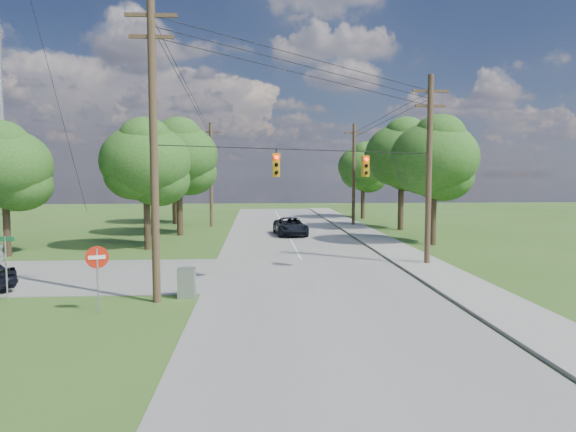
{
  "coord_description": "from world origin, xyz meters",
  "views": [
    {
      "loc": [
        -0.62,
        -19.91,
        5.06
      ],
      "look_at": [
        0.9,
        5.0,
        3.03
      ],
      "focal_mm": 32.0,
      "sensor_mm": 36.0,
      "label": 1
    }
  ],
  "objects": [
    {
      "name": "traffic_signals",
      "position": [
        2.55,
        4.43,
        5.5
      ],
      "size": [
        4.91,
        3.27,
        1.05
      ],
      "color": "#CC8F0C",
      "rests_on": "ground"
    },
    {
      "name": "pole_north_e",
      "position": [
        8.9,
        30.0,
        5.13
      ],
      "size": [
        2.0,
        0.32,
        10.0
      ],
      "color": "brown",
      "rests_on": "ground"
    },
    {
      "name": "tree_e_near",
      "position": [
        12.0,
        16.0,
        6.25
      ],
      "size": [
        6.2,
        6.2,
        8.81
      ],
      "color": "#413020",
      "rests_on": "ground"
    },
    {
      "name": "main_road",
      "position": [
        2.0,
        5.0,
        0.01
      ],
      "size": [
        10.0,
        100.0,
        0.03
      ],
      "primitive_type": "cube",
      "color": "gray",
      "rests_on": "ground"
    },
    {
      "name": "pole_north_w",
      "position": [
        -5.0,
        30.0,
        5.13
      ],
      "size": [
        2.0,
        0.32,
        10.0
      ],
      "color": "brown",
      "rests_on": "ground"
    },
    {
      "name": "street_name_sign",
      "position": [
        -10.64,
        1.0,
        1.66
      ],
      "size": [
        0.77,
        0.16,
        2.6
      ],
      "rotation": [
        0.0,
        0.0,
        -0.17
      ],
      "color": "#96999B",
      "rests_on": "ground"
    },
    {
      "name": "pole_ne",
      "position": [
        8.9,
        8.0,
        5.47
      ],
      "size": [
        2.0,
        0.32,
        10.5
      ],
      "color": "brown",
      "rests_on": "ground"
    },
    {
      "name": "sidewalk_east",
      "position": [
        8.7,
        5.0,
        0.06
      ],
      "size": [
        2.6,
        100.0,
        0.12
      ],
      "primitive_type": "cube",
      "color": "gray",
      "rests_on": "ground"
    },
    {
      "name": "tree_cross_n",
      "position": [
        -16.0,
        12.5,
        5.59
      ],
      "size": [
        5.6,
        5.6,
        7.91
      ],
      "color": "#413020",
      "rests_on": "ground"
    },
    {
      "name": "tree_w_mid",
      "position": [
        -7.0,
        23.0,
        6.58
      ],
      "size": [
        6.4,
        6.4,
        9.22
      ],
      "color": "#413020",
      "rests_on": "ground"
    },
    {
      "name": "ground",
      "position": [
        0.0,
        0.0,
        0.0
      ],
      "size": [
        140.0,
        140.0,
        0.0
      ],
      "primitive_type": "plane",
      "color": "#35561C",
      "rests_on": "ground"
    },
    {
      "name": "do_not_enter_sign",
      "position": [
        -6.42,
        -1.1,
        1.79
      ],
      "size": [
        0.8,
        0.27,
        2.47
      ],
      "rotation": [
        0.0,
        0.0,
        0.3
      ],
      "color": "#96999B",
      "rests_on": "ground"
    },
    {
      "name": "power_lines",
      "position": [
        1.5,
        11.54,
        9.15
      ],
      "size": [
        13.93,
        29.62,
        4.93
      ],
      "color": "black",
      "rests_on": "ground"
    },
    {
      "name": "tree_e_far",
      "position": [
        11.5,
        38.0,
        5.92
      ],
      "size": [
        5.8,
        5.8,
        8.32
      ],
      "color": "#413020",
      "rests_on": "ground"
    },
    {
      "name": "tree_w_far",
      "position": [
        -9.0,
        33.0,
        6.25
      ],
      "size": [
        6.0,
        6.0,
        8.73
      ],
      "color": "#413020",
      "rests_on": "ground"
    },
    {
      "name": "car_main_north",
      "position": [
        2.18,
        22.34,
        0.76
      ],
      "size": [
        2.87,
        5.43,
        1.46
      ],
      "primitive_type": "imported",
      "rotation": [
        0.0,
        0.0,
        0.09
      ],
      "color": "black",
      "rests_on": "main_road"
    },
    {
      "name": "tree_e_mid",
      "position": [
        12.5,
        26.0,
        6.91
      ],
      "size": [
        6.6,
        6.6,
        9.64
      ],
      "color": "#413020",
      "rests_on": "ground"
    },
    {
      "name": "control_cabinet",
      "position": [
        -3.5,
        1.0,
        0.63
      ],
      "size": [
        0.71,
        0.52,
        1.26
      ],
      "primitive_type": "cube",
      "rotation": [
        0.0,
        0.0,
        -0.02
      ],
      "color": "#96999B",
      "rests_on": "ground"
    },
    {
      "name": "pole_sw",
      "position": [
        -4.6,
        0.4,
        6.23
      ],
      "size": [
        2.0,
        0.32,
        12.0
      ],
      "color": "brown",
      "rests_on": "ground"
    },
    {
      "name": "tree_w_near",
      "position": [
        -8.0,
        15.0,
        5.92
      ],
      "size": [
        6.0,
        6.0,
        8.4
      ],
      "color": "#413020",
      "rests_on": "ground"
    }
  ]
}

